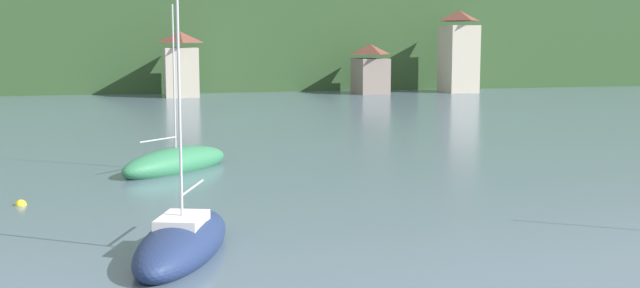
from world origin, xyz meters
name	(u,v)px	position (x,y,z in m)	size (l,w,h in m)	color
wooded_hillside	(277,27)	(17.53, 142.15, 8.36)	(352.00, 49.46, 50.93)	#2D4C28
shore_building_west	(181,65)	(0.00, 108.14, 3.55)	(3.81, 5.67, 7.31)	#BCB29E
shore_building_westcentral	(370,70)	(22.36, 108.08, 2.85)	(3.56, 5.55, 5.87)	gray
shore_building_central	(459,53)	(33.54, 107.76, 4.83)	(3.83, 4.89, 9.92)	#BCB29E
sailboat_mid_3	(183,242)	(-4.66, 40.68, 0.38)	(4.30, 7.20, 9.88)	navy
sailboat_far_6	(176,163)	(-3.87, 56.32, 0.36)	(6.46, 6.43, 8.50)	#2D754C
mooring_buoy_near	(21,205)	(-10.26, 49.36, 0.00)	(0.44, 0.44, 0.44)	yellow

